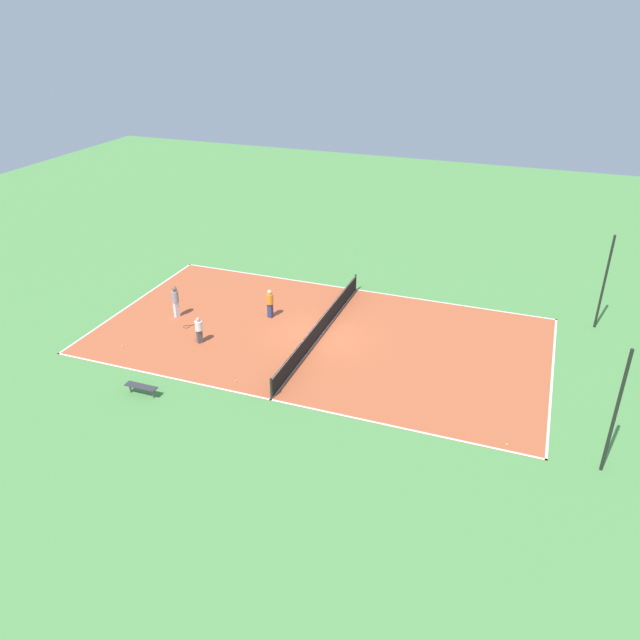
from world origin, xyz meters
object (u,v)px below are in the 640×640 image
(tennis_ball_right_alley, at_px, (236,381))
(fence_post_back_right, at_px, (616,412))
(player_near_white, at_px, (199,329))
(bench, at_px, (141,387))
(tennis_net, at_px, (320,327))
(player_center_orange, at_px, (270,302))
(player_baseline_gray, at_px, (175,300))
(tennis_ball_near_net, at_px, (123,347))
(fence_post_back_left, at_px, (604,283))
(tennis_ball_left_sideline, at_px, (507,444))

(tennis_ball_right_alley, relative_size, fence_post_back_right, 0.01)
(player_near_white, height_order, tennis_ball_right_alley, player_near_white)
(bench, xyz_separation_m, player_near_white, (-4.79, -0.00, 0.40))
(tennis_net, relative_size, tennis_ball_right_alley, 172.66)
(player_center_orange, distance_m, tennis_ball_right_alley, 6.37)
(tennis_net, xyz_separation_m, player_baseline_gray, (0.64, -7.77, 0.50))
(bench, xyz_separation_m, player_baseline_gray, (-6.82, -2.53, 0.63))
(tennis_ball_right_alley, height_order, tennis_ball_near_net, same)
(tennis_net, xyz_separation_m, fence_post_back_left, (-5.78, 12.78, 1.95))
(bench, bearing_deg, tennis_ball_near_net, 136.32)
(player_near_white, bearing_deg, fence_post_back_left, 151.55)
(tennis_ball_right_alley, relative_size, tennis_ball_left_sideline, 1.00)
(player_center_orange, relative_size, tennis_ball_right_alley, 22.94)
(player_near_white, distance_m, fence_post_back_left, 19.97)
(tennis_net, bearing_deg, bench, -35.09)
(tennis_net, relative_size, bench, 8.15)
(tennis_ball_near_net, xyz_separation_m, tennis_ball_left_sideline, (1.21, 17.99, 0.00))
(player_near_white, relative_size, tennis_ball_left_sideline, 19.98)
(player_center_orange, xyz_separation_m, tennis_ball_right_alley, (6.21, 1.17, -0.85))
(tennis_ball_left_sideline, xyz_separation_m, fence_post_back_left, (-11.35, 3.27, 2.41))
(player_near_white, bearing_deg, bench, 36.43)
(player_baseline_gray, bearing_deg, player_center_orange, 133.04)
(player_baseline_gray, xyz_separation_m, player_center_orange, (-1.66, 4.62, -0.11))
(player_center_orange, height_order, tennis_ball_near_net, player_center_orange)
(bench, bearing_deg, tennis_net, 54.91)
(tennis_net, distance_m, player_near_white, 5.89)
(bench, distance_m, tennis_ball_right_alley, 3.98)
(player_center_orange, relative_size, fence_post_back_left, 0.32)
(player_baseline_gray, bearing_deg, bench, 43.66)
(tennis_ball_left_sideline, distance_m, fence_post_back_left, 12.06)
(tennis_net, relative_size, player_baseline_gray, 6.80)
(tennis_ball_near_net, bearing_deg, player_near_white, 117.61)
(player_baseline_gray, xyz_separation_m, fence_post_back_right, (5.14, 20.55, 1.45))
(fence_post_back_left, bearing_deg, tennis_net, -65.66)
(tennis_ball_near_net, relative_size, fence_post_back_left, 0.01)
(player_center_orange, bearing_deg, fence_post_back_left, 26.12)
(player_center_orange, relative_size, tennis_ball_left_sideline, 22.94)
(tennis_ball_left_sideline, distance_m, fence_post_back_right, 4.06)
(tennis_net, relative_size, player_near_white, 8.64)
(fence_post_back_left, relative_size, fence_post_back_right, 1.00)
(player_near_white, height_order, tennis_ball_left_sideline, player_near_white)
(tennis_ball_right_alley, bearing_deg, bench, -55.14)
(player_center_orange, bearing_deg, bench, -94.37)
(bench, distance_m, fence_post_back_right, 18.22)
(bench, height_order, tennis_ball_near_net, bench)
(bench, relative_size, fence_post_back_left, 0.29)
(tennis_ball_near_net, height_order, tennis_ball_left_sideline, same)
(tennis_ball_left_sideline, bearing_deg, fence_post_back_right, 86.34)
(player_near_white, xyz_separation_m, tennis_ball_left_sideline, (2.90, 14.75, -0.73))
(tennis_ball_right_alley, height_order, fence_post_back_left, fence_post_back_left)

